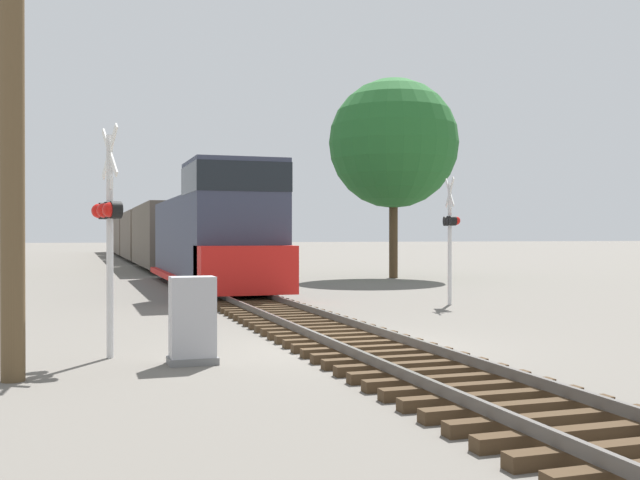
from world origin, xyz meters
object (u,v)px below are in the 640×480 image
Objects in this scene: utility_pole at (12,45)px; tree_far_right at (393,144)px; crossing_signal_near at (108,219)px; crossing_signal_far at (451,227)px; relay_cabinet at (192,321)px; freight_train at (145,236)px.

tree_far_right reaches higher than utility_pole.
crossing_signal_near is 1.04× the size of crossing_signal_far.
crossing_signal_far is at bearing 41.65° from relay_cabinet.
crossing_signal_near reaches higher than relay_cabinet.
freight_train reaches higher than crossing_signal_far.
utility_pole is (-2.75, -0.68, 4.26)m from relay_cabinet.
freight_train is at bearing 111.70° from tree_far_right.
relay_cabinet is 0.15× the size of utility_pole.
freight_train is at bearing 82.90° from utility_pole.
crossing_signal_near is at bearing -124.95° from tree_far_right.
crossing_signal_near is (-4.53, -46.06, 0.37)m from freight_train.
tree_far_right is (10.04, -25.22, 4.67)m from freight_train.
tree_far_right is (13.24, 21.89, 6.02)m from relay_cabinet.
crossing_signal_near is at bearing 136.17° from crossing_signal_far.
freight_train is 18.48× the size of crossing_signal_near.
relay_cabinet is 0.15× the size of tree_far_right.
freight_train is 19.16× the size of crossing_signal_far.
crossing_signal_far is 14.97m from tree_far_right.
crossing_signal_far is at bearing 110.55° from crossing_signal_near.
freight_train is at bearing 20.75° from crossing_signal_far.
relay_cabinet is at bearing 143.70° from crossing_signal_far.
utility_pole is (-5.95, -47.79, 2.91)m from freight_train.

